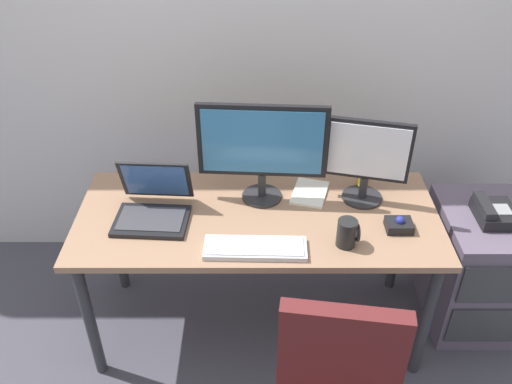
{
  "coord_description": "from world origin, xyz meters",
  "views": [
    {
      "loc": [
        -0.01,
        -1.86,
        2.13
      ],
      "look_at": [
        0.0,
        0.0,
        0.82
      ],
      "focal_mm": 37.83,
      "sensor_mm": 36.0,
      "label": 1
    }
  ],
  "objects": [
    {
      "name": "ground_plane",
      "position": [
        0.0,
        0.0,
        0.0
      ],
      "size": [
        8.0,
        8.0,
        0.0
      ],
      "primitive_type": "plane",
      "color": "#45444F"
    },
    {
      "name": "back_wall",
      "position": [
        0.0,
        0.69,
        1.4
      ],
      "size": [
        6.0,
        0.1,
        2.8
      ],
      "primitive_type": "cube",
      "color": "silver",
      "rests_on": "ground"
    },
    {
      "name": "desk",
      "position": [
        0.0,
        0.0,
        0.62
      ],
      "size": [
        1.57,
        0.67,
        0.7
      ],
      "color": "#967054",
      "rests_on": "ground"
    },
    {
      "name": "file_cabinet",
      "position": [
        1.07,
        0.09,
        0.31
      ],
      "size": [
        0.42,
        0.53,
        0.62
      ],
      "color": "#5F5366",
      "rests_on": "ground"
    },
    {
      "name": "desk_phone",
      "position": [
        1.06,
        0.07,
        0.66
      ],
      "size": [
        0.17,
        0.2,
        0.09
      ],
      "color": "black",
      "rests_on": "file_cabinet"
    },
    {
      "name": "monitor_main",
      "position": [
        0.02,
        0.13,
        0.97
      ],
      "size": [
        0.56,
        0.18,
        0.46
      ],
      "color": "#262628",
      "rests_on": "desk"
    },
    {
      "name": "monitor_side",
      "position": [
        0.47,
        0.12,
        0.92
      ],
      "size": [
        0.36,
        0.18,
        0.39
      ],
      "color": "#262628",
      "rests_on": "desk"
    },
    {
      "name": "keyboard",
      "position": [
        -0.01,
        -0.23,
        0.71
      ],
      "size": [
        0.41,
        0.15,
        0.03
      ],
      "color": "silver",
      "rests_on": "desk"
    },
    {
      "name": "laptop",
      "position": [
        -0.45,
        -0.01,
        0.75
      ],
      "size": [
        0.33,
        0.31,
        0.23
      ],
      "color": "black",
      "rests_on": "desk"
    },
    {
      "name": "trackball_mouse",
      "position": [
        0.59,
        -0.1,
        0.72
      ],
      "size": [
        0.11,
        0.09,
        0.07
      ],
      "color": "black",
      "rests_on": "desk"
    },
    {
      "name": "coffee_mug",
      "position": [
        0.36,
        -0.2,
        0.76
      ],
      "size": [
        0.09,
        0.08,
        0.12
      ],
      "color": "black",
      "rests_on": "desk"
    },
    {
      "name": "paper_notepad",
      "position": [
        0.24,
        0.16,
        0.71
      ],
      "size": [
        0.2,
        0.24,
        0.01
      ],
      "primitive_type": "cube",
      "rotation": [
        0.0,
        0.0,
        -0.27
      ],
      "color": "white",
      "rests_on": "desk"
    },
    {
      "name": "banana",
      "position": [
        0.5,
        0.27,
        0.72
      ],
      "size": [
        0.11,
        0.19,
        0.04
      ],
      "primitive_type": "ellipsoid",
      "rotation": [
        0.0,
        0.0,
        1.17
      ],
      "color": "yellow",
      "rests_on": "desk"
    }
  ]
}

